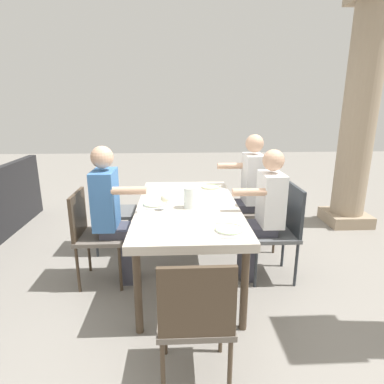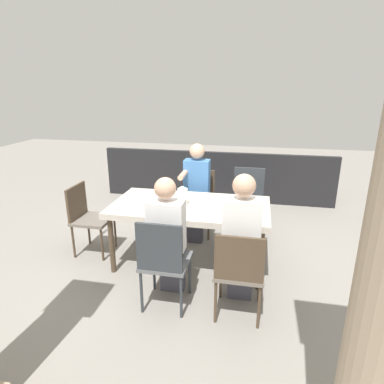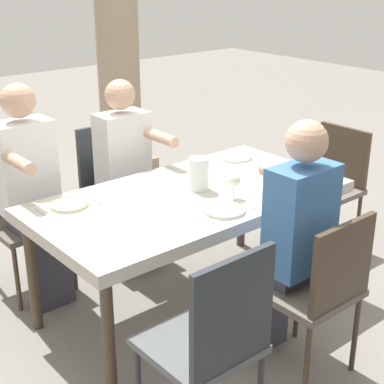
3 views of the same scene
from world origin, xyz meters
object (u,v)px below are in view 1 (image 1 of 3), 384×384
dining_table (188,211)px  chair_head_east (196,314)px  chair_mid_south (93,230)px  plate_2 (229,229)px  chair_west_north (262,206)px  chair_west_south (107,205)px  wine_glass_1 (165,199)px  water_pitcher (190,199)px  diner_woman_green (113,212)px  diner_guest_third (263,212)px  chair_mid_north (281,226)px  stone_column_near (359,120)px  plate_0 (211,187)px  diner_man_white (247,189)px  plate_1 (155,204)px

dining_table → chair_head_east: size_ratio=2.05×
chair_mid_south → plate_2: chair_mid_south is taller
chair_west_north → chair_head_east: size_ratio=0.99×
chair_west_south → chair_head_east: chair_west_south is taller
wine_glass_1 → water_pitcher: water_pitcher is taller
chair_west_south → diner_woman_green: diner_woman_green is taller
chair_west_north → diner_guest_third: diner_guest_third is taller
chair_mid_north → chair_head_east: size_ratio=1.05×
stone_column_near → water_pitcher: stone_column_near is taller
chair_mid_north → plate_0: size_ratio=4.44×
plate_2 → chair_west_south: bearing=-136.8°
diner_man_white → water_pitcher: diner_man_white is taller
plate_1 → water_pitcher: (0.11, 0.33, 0.08)m
chair_mid_north → plate_0: (-0.68, -0.61, 0.22)m
chair_west_north → plate_1: (0.61, -1.20, 0.24)m
plate_0 → plate_2: same height
chair_mid_south → diner_guest_third: diner_guest_third is taller
chair_west_north → chair_west_south: chair_west_south is taller
chair_mid_north → diner_woman_green: (0.00, -1.59, 0.17)m
chair_west_north → plate_2: (1.27, -0.60, 0.24)m
diner_woman_green → water_pitcher: diner_woman_green is taller
chair_mid_north → plate_1: size_ratio=4.01×
diner_man_white → diner_guest_third: bearing=0.6°
chair_mid_north → wine_glass_1: (0.08, -1.10, 0.32)m
stone_column_near → water_pitcher: bearing=-58.4°
dining_table → chair_west_south: 1.11m
chair_west_north → plate_1: size_ratio=3.79×
diner_man_white → plate_0: (0.02, -0.42, 0.03)m
chair_west_south → plate_1: 0.87m
chair_mid_north → chair_mid_south: size_ratio=1.04×
chair_mid_south → wine_glass_1: (0.08, 0.69, 0.32)m
diner_woman_green → water_pitcher: (0.02, 0.71, 0.13)m
wine_glass_1 → chair_west_north: bearing=125.0°
dining_table → plate_2: plate_2 is taller
plate_1 → chair_head_east: bearing=12.9°
chair_mid_south → plate_0: bearing=120.0°
chair_west_south → diner_guest_third: bearing=66.6°
plate_1 → water_pitcher: 0.35m
chair_west_north → diner_woman_green: size_ratio=0.67×
dining_table → plate_0: size_ratio=8.62×
dining_table → stone_column_near: bearing=119.9°
chair_head_east → diner_guest_third: 1.45m
chair_mid_south → plate_2: bearing=64.0°
chair_mid_south → chair_head_east: chair_mid_south is taller
chair_mid_south → plate_0: size_ratio=4.28×
chair_west_south → diner_guest_third: (0.70, 1.61, 0.14)m
chair_mid_north → chair_mid_south: chair_mid_north is taller
stone_column_near → plate_0: (0.71, -2.03, -0.70)m
water_pitcher → chair_mid_north: bearing=91.3°
chair_head_east → diner_guest_third: bearing=150.3°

